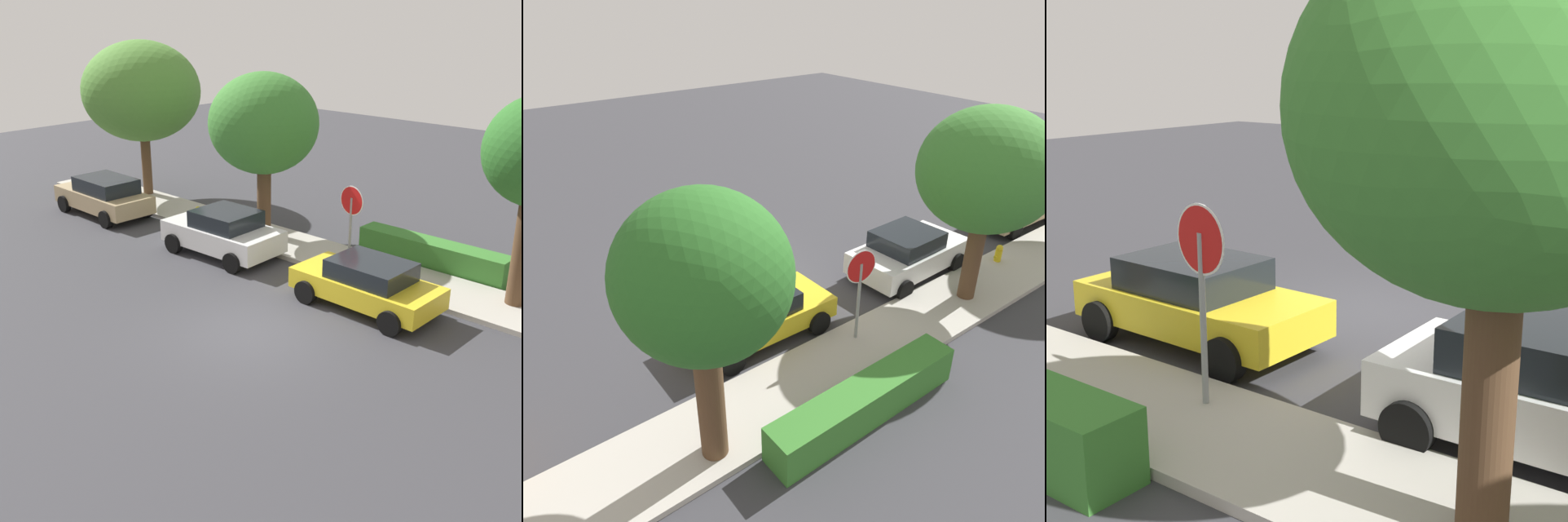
% 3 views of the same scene
% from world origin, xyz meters
% --- Properties ---
extents(ground_plane, '(60.00, 60.00, 0.00)m').
position_xyz_m(ground_plane, '(0.00, 0.00, 0.00)').
color(ground_plane, '#38383D').
extents(sidewalk_curb, '(32.00, 2.12, 0.14)m').
position_xyz_m(sidewalk_curb, '(0.00, 5.16, 0.07)').
color(sidewalk_curb, '#B2ADA3').
rests_on(sidewalk_curb, ground_plane).
extents(stop_sign, '(0.86, 0.12, 2.65)m').
position_xyz_m(stop_sign, '(-0.55, 4.70, 1.85)').
color(stop_sign, gray).
rests_on(stop_sign, ground_plane).
extents(parked_car_yellow, '(3.93, 2.00, 1.35)m').
position_xyz_m(parked_car_yellow, '(1.29, 2.94, 0.70)').
color(parked_car_yellow, yellow).
rests_on(parked_car_yellow, ground_plane).
extents(parked_car_white, '(3.90, 2.19, 1.50)m').
position_xyz_m(parked_car_white, '(-4.32, 3.14, 0.76)').
color(parked_car_white, white).
rests_on(parked_car_white, ground_plane).
extents(parked_car_tan, '(4.20, 2.06, 1.48)m').
position_xyz_m(parked_car_tan, '(-10.71, 3.04, 0.77)').
color(parked_car_tan, tan).
rests_on(parked_car_tan, ground_plane).
extents(street_tree_near_corner, '(3.60, 3.60, 5.55)m').
position_xyz_m(street_tree_near_corner, '(-4.46, 5.17, 3.89)').
color(street_tree_near_corner, '#513823').
rests_on(street_tree_near_corner, ground_plane).
extents(street_tree_mid_block, '(2.87, 2.87, 5.57)m').
position_xyz_m(street_tree_mid_block, '(4.20, 5.81, 4.08)').
color(street_tree_mid_block, '#513823').
rests_on(street_tree_mid_block, ground_plane).
extents(fire_hydrant, '(0.30, 0.22, 0.72)m').
position_xyz_m(fire_hydrant, '(-7.15, 4.59, 0.36)').
color(fire_hydrant, gold).
rests_on(fire_hydrant, ground_plane).
extents(front_yard_hedge, '(4.80, 0.79, 0.87)m').
position_xyz_m(front_yard_hedge, '(1.12, 6.67, 0.43)').
color(front_yard_hedge, '#387A2D').
rests_on(front_yard_hedge, ground_plane).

